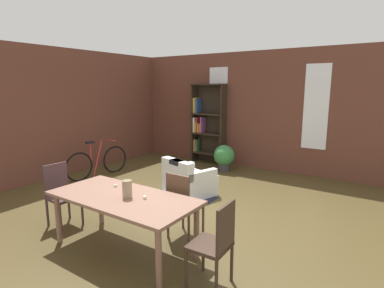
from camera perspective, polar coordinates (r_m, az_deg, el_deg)
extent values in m
plane|color=#4E4021|center=(5.08, -3.99, -13.90)|extent=(9.93, 9.93, 0.00)
cube|color=brown|center=(8.06, 13.12, 6.00)|extent=(8.31, 0.12, 2.99)
cube|color=brown|center=(7.54, -27.16, 4.80)|extent=(0.12, 8.64, 2.99)
cube|color=white|center=(8.53, 4.87, 7.48)|extent=(0.55, 0.02, 1.94)
cube|color=white|center=(7.62, 22.04, 6.38)|extent=(0.55, 0.02, 1.94)
cube|color=#845D4B|center=(4.06, -12.73, -9.68)|extent=(1.97, 0.92, 0.04)
cylinder|color=#845D4B|center=(4.66, -23.60, -12.52)|extent=(0.07, 0.07, 0.70)
cylinder|color=#845D4B|center=(3.43, -6.21, -20.36)|extent=(0.07, 0.07, 0.70)
cylinder|color=#845D4B|center=(5.04, -16.59, -10.26)|extent=(0.07, 0.07, 0.70)
cylinder|color=#845D4B|center=(3.93, 0.84, -15.95)|extent=(0.07, 0.07, 0.70)
cylinder|color=#998466|center=(3.96, -11.95, -8.17)|extent=(0.12, 0.12, 0.22)
cylinder|color=silver|center=(3.90, -8.76, -9.79)|extent=(0.04, 0.04, 0.04)
cylinder|color=silver|center=(4.43, -14.02, -7.51)|extent=(0.04, 0.04, 0.03)
cube|color=#3C2A1F|center=(3.43, 3.27, -18.32)|extent=(0.41, 0.41, 0.04)
cube|color=#3C2A1F|center=(3.24, 6.29, -15.22)|extent=(0.04, 0.38, 0.50)
cylinder|color=#3C2A1F|center=(3.76, 2.09, -19.64)|extent=(0.04, 0.04, 0.43)
cylinder|color=#3C2A1F|center=(3.50, -1.10, -22.17)|extent=(0.04, 0.04, 0.43)
cylinder|color=#3C2A1F|center=(3.62, 7.38, -21.03)|extent=(0.04, 0.04, 0.43)
cylinder|color=#3C2A1F|center=(3.35, 4.55, -23.89)|extent=(0.04, 0.04, 0.43)
cube|color=#462E30|center=(5.12, -22.71, -9.14)|extent=(0.42, 0.42, 0.04)
cube|color=#462E30|center=(5.20, -23.97, -6.04)|extent=(0.05, 0.38, 0.50)
cylinder|color=#462E30|center=(4.97, -23.23, -12.67)|extent=(0.04, 0.04, 0.43)
cylinder|color=#462E30|center=(5.14, -19.71, -11.63)|extent=(0.04, 0.04, 0.43)
cylinder|color=#462E30|center=(5.27, -25.26, -11.51)|extent=(0.04, 0.04, 0.43)
cylinder|color=#462E30|center=(5.43, -21.88, -10.59)|extent=(0.04, 0.04, 0.43)
cube|color=brown|center=(4.42, -1.18, -11.41)|extent=(0.40, 0.40, 0.04)
cube|color=brown|center=(4.19, -2.68, -9.01)|extent=(0.38, 0.03, 0.50)
cylinder|color=brown|center=(4.56, 2.09, -13.92)|extent=(0.04, 0.04, 0.43)
cylinder|color=brown|center=(4.74, -1.68, -12.90)|extent=(0.04, 0.04, 0.43)
cylinder|color=brown|center=(4.29, -0.59, -15.58)|extent=(0.04, 0.04, 0.43)
cylinder|color=brown|center=(4.48, -4.48, -14.38)|extent=(0.04, 0.04, 0.43)
cube|color=#2D2319|center=(8.74, 0.46, 3.95)|extent=(0.04, 0.32, 2.18)
cube|color=#2D2319|center=(8.27, 5.83, 3.51)|extent=(0.04, 0.32, 2.18)
cube|color=#2D2319|center=(8.63, 3.60, 3.84)|extent=(0.97, 0.01, 2.18)
cube|color=#2D2319|center=(8.63, 3.02, -1.66)|extent=(0.93, 0.32, 0.04)
cube|color=#4C4C51|center=(8.82, 0.65, -0.23)|extent=(0.03, 0.21, 0.31)
cube|color=orange|center=(8.79, 0.88, -0.17)|extent=(0.03, 0.27, 0.34)
cube|color=#33724C|center=(8.77, 1.08, -0.17)|extent=(0.03, 0.16, 0.34)
cube|color=#2D2319|center=(8.53, 3.05, 1.92)|extent=(0.93, 0.32, 0.04)
cube|color=white|center=(8.72, 0.68, 3.63)|extent=(0.04, 0.24, 0.41)
cube|color=gold|center=(8.70, 0.97, 3.18)|extent=(0.03, 0.27, 0.28)
cube|color=#B22D28|center=(8.67, 1.18, 3.64)|extent=(0.03, 0.22, 0.43)
cube|color=orange|center=(8.66, 1.47, 3.06)|extent=(0.04, 0.23, 0.26)
cube|color=orange|center=(8.63, 1.75, 3.03)|extent=(0.05, 0.18, 0.26)
cube|color=#8C4C8C|center=(8.59, 2.05, 3.58)|extent=(0.04, 0.25, 0.43)
cube|color=#2D2319|center=(8.47, 3.09, 5.57)|extent=(0.93, 0.32, 0.04)
cube|color=gold|center=(8.67, 0.69, 7.19)|extent=(0.04, 0.23, 0.41)
cube|color=orange|center=(8.65, 0.94, 7.23)|extent=(0.03, 0.26, 0.42)
cube|color=#284C8C|center=(8.62, 1.22, 7.12)|extent=(0.04, 0.26, 0.39)
cube|color=#2D2319|center=(8.43, 3.14, 10.98)|extent=(0.93, 0.32, 0.04)
cube|color=silver|center=(6.11, -0.35, -7.57)|extent=(0.99, 0.99, 0.40)
cube|color=silver|center=(5.81, -2.79, -4.69)|extent=(0.81, 0.37, 0.35)
cube|color=silver|center=(5.78, 1.81, -5.79)|extent=(0.31, 0.73, 0.15)
cube|color=silver|center=(6.28, -2.34, -4.44)|extent=(0.31, 0.73, 0.15)
cube|color=black|center=(5.78, -2.80, -3.39)|extent=(0.32, 0.24, 0.08)
torus|color=black|center=(7.41, -20.22, -4.03)|extent=(0.11, 0.68, 0.68)
torus|color=black|center=(7.91, -14.12, -2.78)|extent=(0.11, 0.68, 0.68)
cylinder|color=#B23333|center=(7.63, -17.11, -2.66)|extent=(0.07, 0.31, 0.84)
cylinder|color=#B23333|center=(7.50, -18.30, -1.54)|extent=(0.04, 0.04, 0.45)
cube|color=black|center=(7.45, -18.41, 0.27)|extent=(0.10, 0.21, 0.05)
cylinder|color=#B23333|center=(7.76, -14.87, 0.69)|extent=(0.44, 0.07, 0.02)
cylinder|color=#333338|center=(7.86, 5.93, -4.28)|extent=(0.31, 0.31, 0.19)
sphere|color=#387F42|center=(7.79, 5.97, -2.11)|extent=(0.53, 0.53, 0.53)
cube|color=#1E1E33|center=(6.27, -6.49, -9.04)|extent=(0.18, 0.98, 0.01)
cube|color=silver|center=(6.17, -5.22, -9.37)|extent=(0.18, 0.98, 0.01)
cube|color=#1E1E33|center=(6.06, -3.90, -9.71)|extent=(0.18, 0.98, 0.01)
cube|color=silver|center=(5.96, -2.52, -10.06)|extent=(0.18, 0.98, 0.01)
cube|color=#1E1E33|center=(5.86, -1.10, -10.41)|extent=(0.18, 0.98, 0.01)
cube|color=silver|center=(5.77, 0.37, -10.76)|extent=(0.18, 0.98, 0.01)
cube|color=#1E1E33|center=(5.68, 1.89, -11.12)|extent=(0.18, 0.98, 0.01)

